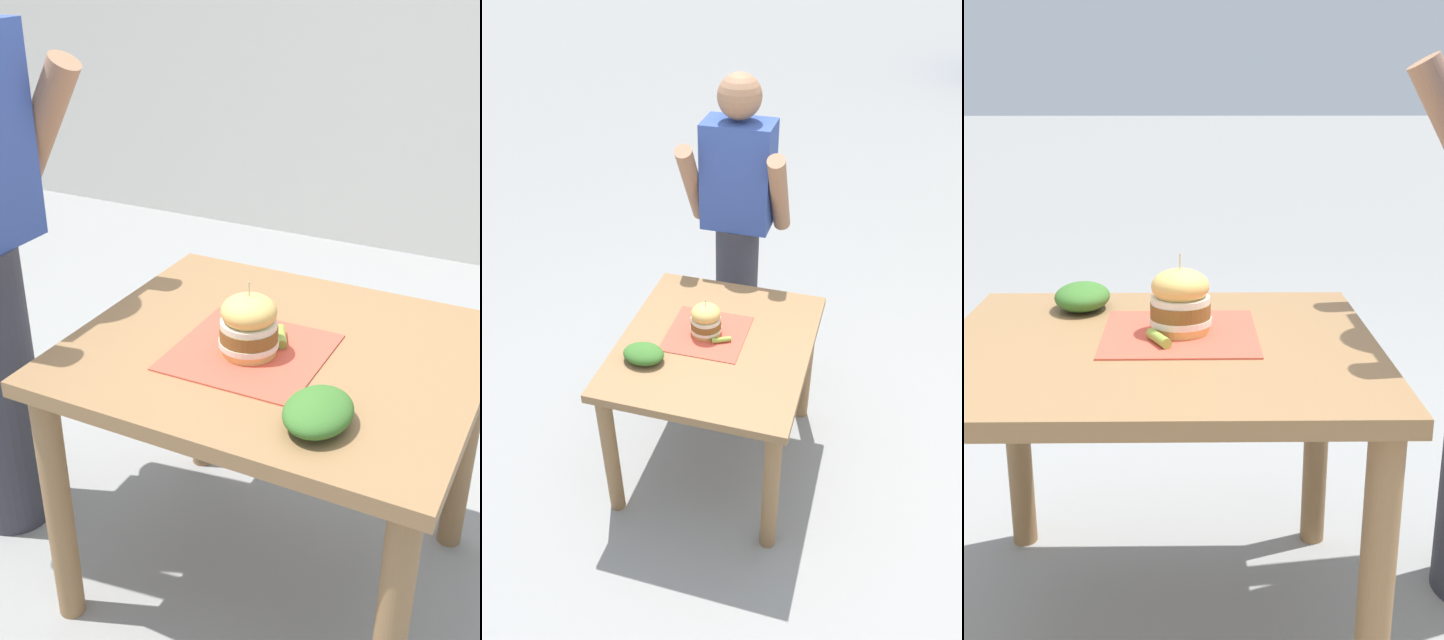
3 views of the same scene
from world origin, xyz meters
The scene contains 7 objects.
ground_plane centered at (0.00, 0.00, 0.00)m, with size 80.00×80.00×0.00m, color gray.
patio_table centered at (0.00, 0.00, 0.62)m, with size 0.85×0.98×0.75m.
serving_paper centered at (-0.05, 0.05, 0.75)m, with size 0.35×0.35×0.00m, color #D64C38.
sandwich centered at (-0.06, 0.05, 0.82)m, with size 0.14×0.14×0.18m.
pickle_spear centered at (0.03, 0.00, 0.76)m, with size 0.02×0.02×0.09m, color #8EA83D.
side_salad centered at (-0.26, -0.21, 0.78)m, with size 0.18×0.14×0.07m, color #386B28.
diner_across_table centered at (-0.12, 0.83, 0.88)m, with size 0.55×0.35×1.69m.
Camera 2 is at (0.63, -2.10, 2.46)m, focal length 35.00 mm.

